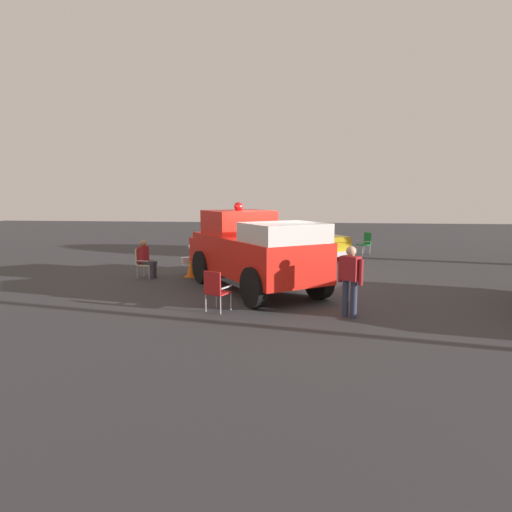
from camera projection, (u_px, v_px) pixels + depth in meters
name	position (u px, v px, depth m)	size (l,w,h in m)	color
ground_plane	(272.00, 291.00, 13.00)	(60.00, 60.00, 0.00)	#333335
vintage_fire_truck	(252.00, 249.00, 13.14)	(6.13, 5.17, 2.59)	black
classic_hot_rod	(309.00, 241.00, 19.69)	(4.72, 3.64, 1.46)	black
lawn_chair_near_truck	(143.00, 261.00, 14.93)	(0.58, 0.57, 1.02)	#B7BABF
lawn_chair_by_car	(365.00, 242.00, 20.69)	(0.68, 0.68, 1.02)	#B7BABF
lawn_chair_spare	(215.00, 288.00, 10.62)	(0.65, 0.65, 1.02)	#B7BABF
spectator_seated	(146.00, 258.00, 14.88)	(0.45, 0.59, 1.29)	#383842
spectator_standing	(350.00, 277.00, 10.13)	(0.46, 0.57, 1.68)	#2D334C
traffic_cone	(191.00, 268.00, 15.14)	(0.40, 0.40, 0.64)	orange
background_fence	(272.00, 228.00, 30.58)	(12.93, 0.12, 0.90)	#A8A393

